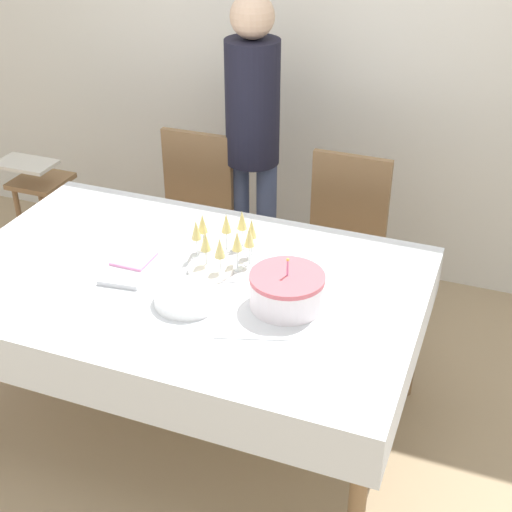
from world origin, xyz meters
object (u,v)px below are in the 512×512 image
at_px(champagne_tray, 226,242).
at_px(person_standing, 253,126).
at_px(birthday_cake, 287,290).
at_px(high_chair, 40,193).
at_px(plate_stack_dessert, 211,269).
at_px(dining_chair_far_right, 342,242).
at_px(plate_stack_main, 187,298).
at_px(dining_chair_far_left, 191,215).

bearing_deg(champagne_tray, person_standing, 104.75).
relative_size(birthday_cake, high_chair, 0.40).
relative_size(champagne_tray, plate_stack_dessert, 1.82).
relative_size(birthday_cake, person_standing, 0.17).
distance_m(dining_chair_far_right, plate_stack_main, 1.17).
relative_size(person_standing, high_chair, 2.35).
xyz_separation_m(dining_chair_far_right, plate_stack_dessert, (-0.33, -0.86, 0.27)).
xyz_separation_m(dining_chair_far_left, birthday_cake, (0.87, -0.97, 0.32)).
distance_m(champagne_tray, plate_stack_main, 0.34).
relative_size(plate_stack_dessert, person_standing, 0.11).
height_order(plate_stack_main, plate_stack_dessert, plate_stack_main).
height_order(dining_chair_far_left, dining_chair_far_right, same).
bearing_deg(person_standing, dining_chair_far_left, -147.43).
height_order(plate_stack_dessert, person_standing, person_standing).
distance_m(birthday_cake, high_chair, 2.13).
bearing_deg(plate_stack_main, person_standing, 100.08).
bearing_deg(birthday_cake, high_chair, 152.32).
height_order(champagne_tray, plate_stack_main, champagne_tray).
relative_size(dining_chair_far_left, dining_chair_far_right, 1.00).
height_order(birthday_cake, person_standing, person_standing).
relative_size(birthday_cake, plate_stack_dessert, 1.53).
relative_size(dining_chair_far_right, plate_stack_main, 3.80).
xyz_separation_m(dining_chair_far_right, person_standing, (-0.55, 0.18, 0.48)).
bearing_deg(dining_chair_far_left, high_chair, 179.56).
relative_size(dining_chair_far_right, birthday_cake, 3.37).
bearing_deg(plate_stack_dessert, plate_stack_main, -88.64).
bearing_deg(high_chair, person_standing, 7.88).
relative_size(plate_stack_main, plate_stack_dessert, 1.36).
bearing_deg(high_chair, dining_chair_far_left, -0.44).
height_order(birthday_cake, high_chair, birthday_cake).
xyz_separation_m(plate_stack_main, person_standing, (-0.23, 1.27, 0.21)).
bearing_deg(dining_chair_far_right, champagne_tray, -112.25).
distance_m(plate_stack_dessert, high_chair, 1.75).
bearing_deg(plate_stack_dessert, dining_chair_far_right, 68.72).
bearing_deg(dining_chair_far_left, birthday_cake, -47.99).
height_order(plate_stack_main, person_standing, person_standing).
xyz_separation_m(dining_chair_far_right, champagne_tray, (-0.31, -0.75, 0.34)).
bearing_deg(champagne_tray, high_chair, 153.49).
xyz_separation_m(dining_chair_far_left, plate_stack_main, (0.51, -1.08, 0.27)).
relative_size(dining_chair_far_right, plate_stack_dessert, 5.16).
bearing_deg(plate_stack_dessert, birthday_cake, -16.94).
relative_size(birthday_cake, plate_stack_main, 1.13).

